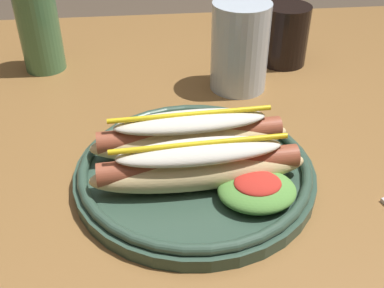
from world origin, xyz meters
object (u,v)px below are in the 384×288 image
at_px(soda_cup, 285,35).
at_px(hot_dog_plate, 197,163).
at_px(water_cup, 240,47).
at_px(glass_bottle, 38,23).

bearing_deg(soda_cup, hot_dog_plate, -121.00).
relative_size(water_cup, glass_bottle, 0.66).
height_order(hot_dog_plate, soda_cup, soda_cup).
bearing_deg(hot_dog_plate, glass_bottle, 124.09).
bearing_deg(water_cup, soda_cup, 40.91).
bearing_deg(glass_bottle, water_cup, -17.93).
bearing_deg(hot_dog_plate, water_cup, 68.13).
bearing_deg(soda_cup, glass_bottle, 177.25).
xyz_separation_m(soda_cup, water_cup, (-0.09, -0.08, 0.02)).
distance_m(hot_dog_plate, glass_bottle, 0.40).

